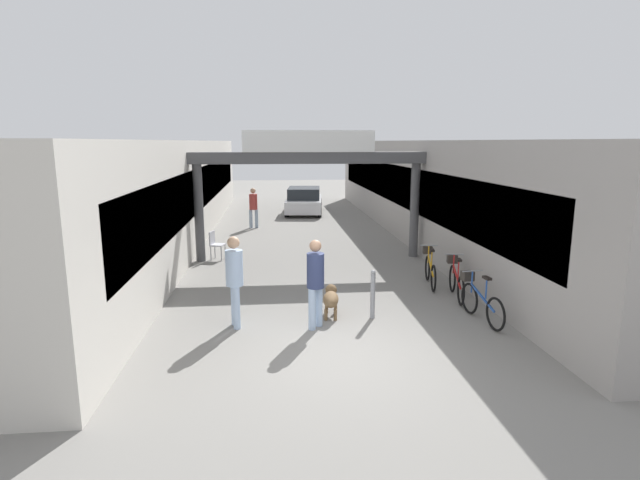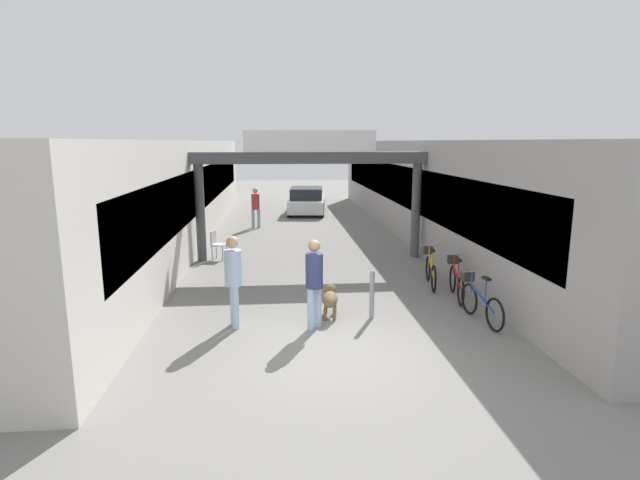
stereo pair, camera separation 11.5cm
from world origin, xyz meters
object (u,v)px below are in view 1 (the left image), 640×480
(pedestrian_with_dog, at_px, (315,278))
(bollard_post_metal, at_px, (373,294))
(pedestrian_companion, at_px, (234,275))
(cafe_chair_aluminium_nearer, at_px, (215,242))
(bicycle_red_second, at_px, (456,279))
(pedestrian_carrying_crate, at_px, (253,205))
(dog_on_leash, at_px, (331,298))
(parked_car_white, at_px, (304,201))
(bicycle_blue_nearest, at_px, (479,299))
(bicycle_orange_third, at_px, (430,268))

(pedestrian_with_dog, bearing_deg, bollard_post_metal, 19.66)
(pedestrian_companion, relative_size, cafe_chair_aluminium_nearer, 2.06)
(bicycle_red_second, bearing_deg, pedestrian_carrying_crate, 116.60)
(dog_on_leash, height_order, cafe_chair_aluminium_nearer, cafe_chair_aluminium_nearer)
(dog_on_leash, bearing_deg, parked_car_white, 88.38)
(cafe_chair_aluminium_nearer, bearing_deg, parked_car_white, 71.05)
(cafe_chair_aluminium_nearer, bearing_deg, bicycle_red_second, -36.03)
(dog_on_leash, xyz_separation_m, bollard_post_metal, (0.85, -0.22, 0.14))
(parked_car_white, bearing_deg, dog_on_leash, -91.62)
(pedestrian_with_dog, height_order, bollard_post_metal, pedestrian_with_dog)
(pedestrian_companion, height_order, pedestrian_carrying_crate, pedestrian_companion)
(pedestrian_with_dog, xyz_separation_m, parked_car_white, (0.82, 16.07, -0.38))
(dog_on_leash, height_order, parked_car_white, parked_car_white)
(cafe_chair_aluminium_nearer, relative_size, parked_car_white, 0.21)
(pedestrian_carrying_crate, bearing_deg, pedestrian_companion, -89.82)
(pedestrian_with_dog, xyz_separation_m, cafe_chair_aluminium_nearer, (-2.60, 6.11, -0.48))
(pedestrian_companion, relative_size, bollard_post_metal, 1.77)
(cafe_chair_aluminium_nearer, distance_m, parked_car_white, 10.53)
(bollard_post_metal, distance_m, cafe_chair_aluminium_nearer, 6.84)
(pedestrian_carrying_crate, relative_size, parked_car_white, 0.41)
(bicycle_red_second, relative_size, parked_car_white, 0.40)
(pedestrian_carrying_crate, relative_size, bollard_post_metal, 1.64)
(bicycle_blue_nearest, bearing_deg, pedestrian_carrying_crate, 113.11)
(bicycle_orange_third, height_order, cafe_chair_aluminium_nearer, bicycle_orange_third)
(bicycle_blue_nearest, distance_m, cafe_chair_aluminium_nearer, 8.47)
(dog_on_leash, height_order, bicycle_orange_third, bicycle_orange_third)
(bicycle_red_second, bearing_deg, parked_car_white, 100.48)
(pedestrian_with_dog, relative_size, bicycle_red_second, 1.06)
(bollard_post_metal, relative_size, cafe_chair_aluminium_nearer, 1.16)
(bollard_post_metal, height_order, parked_car_white, parked_car_white)
(pedestrian_carrying_crate, height_order, cafe_chair_aluminium_nearer, pedestrian_carrying_crate)
(dog_on_leash, height_order, bollard_post_metal, bollard_post_metal)
(dog_on_leash, relative_size, bicycle_red_second, 0.51)
(bicycle_orange_third, bearing_deg, pedestrian_carrying_crate, 117.86)
(pedestrian_carrying_crate, relative_size, bicycle_red_second, 1.02)
(pedestrian_companion, height_order, cafe_chair_aluminium_nearer, pedestrian_companion)
(dog_on_leash, relative_size, cafe_chair_aluminium_nearer, 0.96)
(bicycle_red_second, xyz_separation_m, cafe_chair_aluminium_nearer, (-6.08, 4.42, 0.10))
(dog_on_leash, relative_size, bollard_post_metal, 0.83)
(pedestrian_companion, xyz_separation_m, bicycle_orange_third, (4.76, 2.55, -0.62))
(pedestrian_with_dog, distance_m, dog_on_leash, 1.00)
(bicycle_blue_nearest, xyz_separation_m, bollard_post_metal, (-2.16, 0.31, 0.09))
(dog_on_leash, xyz_separation_m, bicycle_orange_third, (2.81, 2.10, 0.05))
(bicycle_blue_nearest, bearing_deg, cafe_chair_aluminium_nearer, 135.05)
(bollard_post_metal, xyz_separation_m, cafe_chair_aluminium_nearer, (-3.83, 5.67, 0.01))
(pedestrian_with_dog, bearing_deg, dog_on_leash, 59.99)
(pedestrian_companion, bearing_deg, pedestrian_carrying_crate, 90.18)
(pedestrian_with_dog, bearing_deg, bicycle_red_second, 25.90)
(pedestrian_carrying_crate, bearing_deg, bicycle_blue_nearest, -66.89)
(dog_on_leash, height_order, bicycle_blue_nearest, bicycle_blue_nearest)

